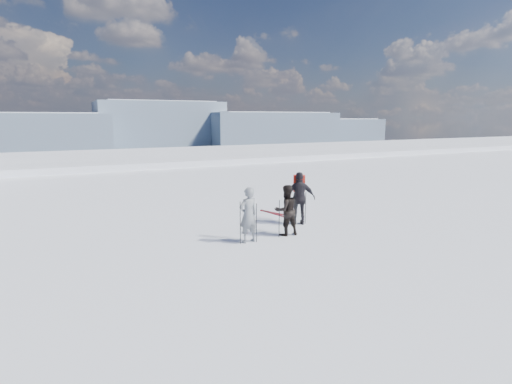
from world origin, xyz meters
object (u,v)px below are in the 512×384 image
skier_pack (300,198)px  skis_loose (275,213)px  skier_dark (286,210)px  skier_grey (248,215)px

skier_pack → skis_loose: (-0.02, 1.80, -0.96)m
skier_dark → skis_loose: size_ratio=1.02×
skier_grey → skier_pack: 2.87m
skier_grey → skier_pack: (2.63, 1.15, 0.09)m
skis_loose → skier_grey: bearing=-131.5°
skier_dark → skis_loose: (1.14, 2.79, -0.84)m
skier_grey → skier_pack: size_ratio=0.91×
skier_grey → skier_pack: bearing=-165.7°
skier_dark → skis_loose: bearing=-111.3°
skis_loose → skier_pack: bearing=-89.5°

